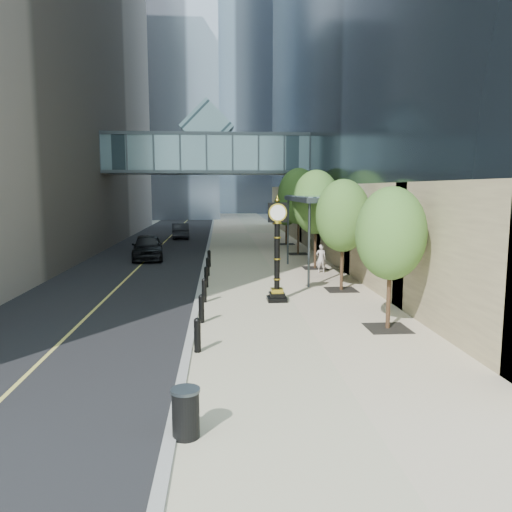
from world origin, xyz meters
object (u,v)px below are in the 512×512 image
(street_clock, at_px, (277,257))
(car_near, at_px, (148,247))
(trash_bin, at_px, (186,415))
(car_far, at_px, (180,231))
(pedestrian, at_px, (321,258))

(street_clock, bearing_deg, car_near, 117.99)
(street_clock, distance_m, trash_bin, 11.90)
(trash_bin, bearing_deg, car_far, 94.57)
(pedestrian, relative_size, car_far, 0.36)
(trash_bin, distance_m, pedestrian, 19.47)
(trash_bin, xyz_separation_m, car_near, (-4.21, 24.80, 0.36))
(trash_bin, xyz_separation_m, pedestrian, (6.33, 18.40, 0.35))
(pedestrian, height_order, car_near, car_near)
(car_far, bearing_deg, street_clock, 96.55)
(trash_bin, distance_m, car_far, 39.41)
(trash_bin, xyz_separation_m, car_far, (-3.14, 39.28, 0.24))
(street_clock, bearing_deg, trash_bin, -105.35)
(pedestrian, bearing_deg, car_far, -63.88)
(street_clock, xyz_separation_m, trash_bin, (-3.04, -11.41, -1.42))
(street_clock, distance_m, car_far, 28.57)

